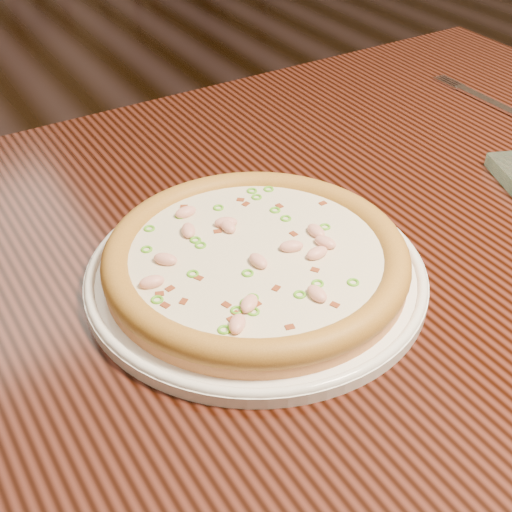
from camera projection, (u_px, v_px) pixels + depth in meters
hero_table at (319, 289)px, 0.86m from camera, size 1.20×0.80×0.75m
plate at (256, 273)px, 0.72m from camera, size 0.34×0.34×0.02m
pizza at (256, 258)px, 0.70m from camera, size 0.30×0.30×0.03m
fork at (482, 98)px, 1.07m from camera, size 0.02×0.18×0.00m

